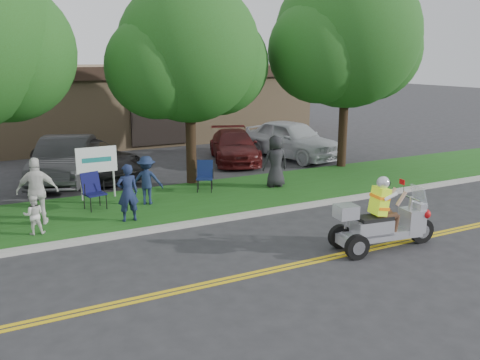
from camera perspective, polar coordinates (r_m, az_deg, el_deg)
name	(u,v)px	position (r m, az deg, el deg)	size (l,w,h in m)	color
ground	(290,256)	(11.85, 5.63, -8.50)	(120.00, 120.00, 0.00)	#28282B
centerline_near	(304,265)	(11.40, 7.23, -9.42)	(60.00, 0.10, 0.01)	gold
centerline_far	(300,262)	(11.52, 6.78, -9.16)	(60.00, 0.10, 0.01)	gold
curb	(231,217)	(14.32, -1.01, -4.21)	(60.00, 0.25, 0.12)	#A8A89E
grass_verge	(201,199)	(16.19, -4.40, -2.14)	(60.00, 4.00, 0.10)	#1D4F15
commercial_building	(137,102)	(29.37, -11.52, 8.63)	(18.00, 8.20, 4.00)	#9E7F5B
tree_mid	(190,57)	(17.67, -5.62, 13.54)	(5.88, 4.80, 7.05)	#332114
tree_right	(348,42)	(20.84, 12.01, 14.96)	(6.86, 5.60, 8.07)	#332114
business_sign	(97,163)	(16.39, -15.80, 1.89)	(1.25, 0.06, 1.75)	silver
trike_scooter	(382,224)	(12.47, 15.61, -4.77)	(2.72, 1.00, 1.78)	black
lawn_chair_a	(205,174)	(16.93, -3.97, 0.71)	(0.72, 0.73, 1.00)	black
lawn_chair_b	(93,188)	(15.48, -16.22, -0.92)	(0.68, 0.69, 1.06)	black
spectator_adult_left	(128,193)	(14.00, -12.50, -1.40)	(0.58, 0.38, 1.58)	#172142
spectator_adult_right	(37,191)	(14.41, -21.79, -1.18)	(1.06, 0.44, 1.80)	silver
spectator_chair_a	(147,180)	(15.52, -10.43, -0.02)	(0.95, 0.55, 1.48)	#182543
spectator_chair_b	(276,161)	(17.34, 4.01, 2.11)	(0.87, 0.56, 1.77)	black
child_right	(34,215)	(13.74, -22.16, -3.64)	(0.49, 0.38, 1.01)	silver
parked_car_left	(65,160)	(19.55, -19.02, 2.17)	(1.71, 4.92, 1.62)	#333336
parked_car_mid	(89,159)	(19.90, -16.63, 2.24)	(2.35, 5.10, 1.42)	black
parked_car_right	(234,146)	(22.15, -0.66, 3.82)	(1.86, 4.58, 1.33)	#4E1212
parked_car_far_right	(292,139)	(23.00, 5.82, 4.60)	(2.02, 5.02, 1.71)	silver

